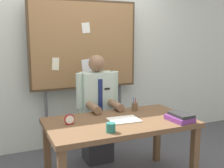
# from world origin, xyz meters

# --- Properties ---
(back_wall) EXTENTS (6.40, 0.08, 2.70)m
(back_wall) POSITION_xyz_m (0.00, 1.36, 1.35)
(back_wall) COLOR silver
(back_wall) RESTS_ON ground_plane
(desk) EXTENTS (1.51, 0.84, 0.73)m
(desk) POSITION_xyz_m (0.00, 0.00, 0.64)
(desk) COLOR brown
(desk) RESTS_ON ground_plane
(person) EXTENTS (0.55, 0.56, 1.37)m
(person) POSITION_xyz_m (0.00, 0.66, 0.64)
(person) COLOR #2D2D33
(person) RESTS_ON ground_plane
(bulletin_board) EXTENTS (1.51, 0.09, 2.08)m
(bulletin_board) POSITION_xyz_m (-0.00, 1.15, 1.45)
(bulletin_board) COLOR #4C3823
(bulletin_board) RESTS_ON ground_plane
(book_stack) EXTENTS (0.22, 0.29, 0.08)m
(book_stack) POSITION_xyz_m (0.56, -0.26, 0.77)
(book_stack) COLOR #72337F
(book_stack) RESTS_ON desk
(open_notebook) EXTENTS (0.32, 0.25, 0.01)m
(open_notebook) POSITION_xyz_m (0.04, -0.02, 0.74)
(open_notebook) COLOR white
(open_notebook) RESTS_ON desk
(desk_clock) EXTENTS (0.10, 0.04, 0.10)m
(desk_clock) POSITION_xyz_m (-0.51, 0.08, 0.78)
(desk_clock) COLOR maroon
(desk_clock) RESTS_ON desk
(coffee_mug) EXTENTS (0.09, 0.09, 0.09)m
(coffee_mug) POSITION_xyz_m (-0.22, -0.29, 0.77)
(coffee_mug) COLOR #267266
(coffee_mug) RESTS_ON desk
(pen_holder) EXTENTS (0.07, 0.07, 0.16)m
(pen_holder) POSITION_xyz_m (0.32, 0.27, 0.78)
(pen_holder) COLOR brown
(pen_holder) RESTS_ON desk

